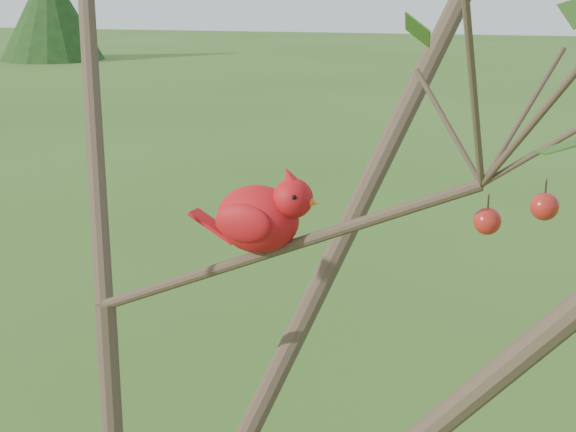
# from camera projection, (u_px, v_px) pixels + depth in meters

# --- Properties ---
(crabapple_tree) EXTENTS (2.35, 2.05, 2.95)m
(crabapple_tree) POSITION_uv_depth(u_px,v_px,m) (109.00, 229.00, 1.28)
(crabapple_tree) COLOR #3B2D20
(crabapple_tree) RESTS_ON ground
(cardinal) EXTENTS (0.22, 0.12, 0.15)m
(cardinal) POSITION_uv_depth(u_px,v_px,m) (262.00, 216.00, 1.33)
(cardinal) COLOR red
(cardinal) RESTS_ON ground
(distant_trees) EXTENTS (40.46, 14.02, 3.52)m
(distant_trees) POSITION_uv_depth(u_px,v_px,m) (473.00, 13.00, 23.76)
(distant_trees) COLOR #3B2D20
(distant_trees) RESTS_ON ground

